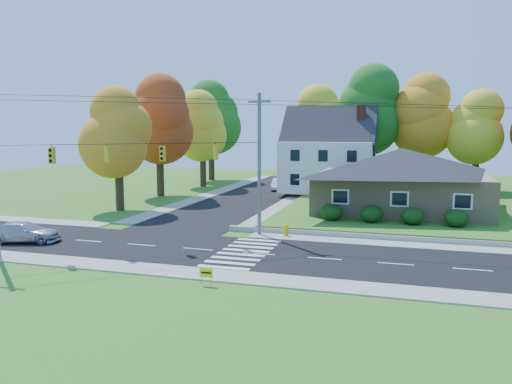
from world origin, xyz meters
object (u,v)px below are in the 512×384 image
ranch_house (401,179)px  fire_hydrant (286,231)px  white_car (279,184)px  silver_sedan (25,232)px

ranch_house → fire_hydrant: 13.45m
ranch_house → fire_hydrant: ranch_house is taller
ranch_house → white_car: bearing=133.9°
silver_sedan → white_car: (9.33, 32.60, 0.03)m
silver_sedan → white_car: size_ratio=1.09×
white_car → ranch_house: bearing=-52.8°
ranch_house → white_car: 21.13m
ranch_house → fire_hydrant: bearing=-124.9°
white_car → fire_hydrant: bearing=-81.5°
ranch_house → white_car: size_ratio=3.44×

